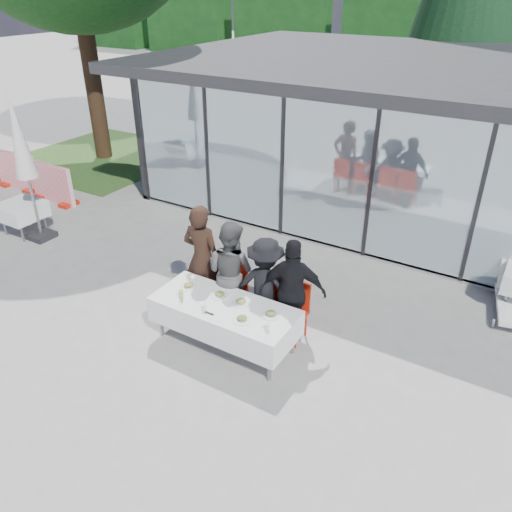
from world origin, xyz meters
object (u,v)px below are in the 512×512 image
at_px(diner_d, 293,292).
at_px(folded_eyeglasses, 209,313).
at_px(diner_chair_a, 206,278).
at_px(dining_table, 224,316).
at_px(diner_chair_c, 267,299).
at_px(spare_table_left, 22,211).
at_px(diner_chair_d, 294,307).
at_px(plate_extra, 242,319).
at_px(diner_a, 202,258).
at_px(diner_c, 265,286).
at_px(plate_c, 241,302).
at_px(plate_b, 220,295).
at_px(juice_bottle, 181,294).
at_px(diner_chair_b, 233,287).
at_px(market_umbrella, 22,150).
at_px(diner_b, 231,271).
at_px(plate_d, 271,314).
at_px(plate_a, 188,286).

height_order(diner_d, folded_eyeglasses, diner_d).
bearing_deg(diner_chair_a, dining_table, -39.90).
relative_size(diner_chair_c, spare_table_left, 1.13).
relative_size(diner_chair_d, plate_extra, 3.54).
relative_size(diner_a, folded_eyeglasses, 13.71).
height_order(diner_c, plate_c, diner_c).
bearing_deg(diner_d, plate_b, 7.99).
bearing_deg(diner_c, juice_bottle, 31.37).
relative_size(diner_chair_b, market_umbrella, 0.33).
relative_size(diner_b, plate_b, 6.42).
relative_size(diner_chair_a, market_umbrella, 0.33).
distance_m(diner_d, juice_bottle, 1.71).
relative_size(dining_table, diner_b, 1.28).
xyz_separation_m(plate_d, plate_extra, (-0.30, -0.32, 0.00)).
distance_m(diner_chair_d, plate_b, 1.18).
distance_m(plate_c, plate_d, 0.55).
distance_m(diner_b, folded_eyeglasses, 1.04).
distance_m(diner_chair_d, folded_eyeglasses, 1.38).
bearing_deg(diner_chair_c, folded_eyeglasses, -109.52).
bearing_deg(diner_chair_b, plate_c, -47.92).
relative_size(juice_bottle, market_umbrella, 0.05).
bearing_deg(folded_eyeglasses, diner_chair_a, 128.72).
xyz_separation_m(diner_chair_c, plate_a, (-1.09, -0.64, 0.24)).
bearing_deg(diner_chair_d, plate_a, -157.83).
distance_m(diner_chair_c, plate_b, 0.82).
distance_m(diner_chair_d, plate_d, 0.67).
bearing_deg(dining_table, diner_chair_a, 140.10).
height_order(diner_chair_b, plate_b, diner_chair_b).
bearing_deg(dining_table, plate_d, 9.49).
bearing_deg(juice_bottle, diner_c, 42.32).
xyz_separation_m(plate_c, market_umbrella, (-5.77, 0.78, 1.23)).
xyz_separation_m(diner_d, plate_a, (-1.57, -0.57, -0.10)).
distance_m(diner_a, plate_extra, 1.62).
bearing_deg(folded_eyeglasses, diner_chair_b, 104.98).
height_order(diner_chair_c, plate_b, diner_chair_c).
bearing_deg(juice_bottle, plate_d, 13.26).
xyz_separation_m(diner_chair_a, juice_bottle, (0.25, -0.95, 0.29)).
height_order(diner_d, plate_b, diner_d).
height_order(folded_eyeglasses, spare_table_left, folded_eyeglasses).
bearing_deg(diner_d, plate_extra, 47.74).
distance_m(diner_b, market_umbrella, 5.36).
distance_m(plate_d, spare_table_left, 6.86).
bearing_deg(diner_chair_b, plate_d, -30.11).
xyz_separation_m(diner_chair_b, folded_eyeglasses, (0.28, -1.06, 0.22)).
xyz_separation_m(diner_chair_a, plate_a, (0.14, -0.64, 0.24)).
height_order(plate_a, market_umbrella, market_umbrella).
bearing_deg(diner_d, diner_chair_a, -22.06).
relative_size(diner_d, plate_extra, 6.35).
height_order(diner_chair_a, plate_b, diner_chair_a).
bearing_deg(diner_chair_a, plate_b, -39.68).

